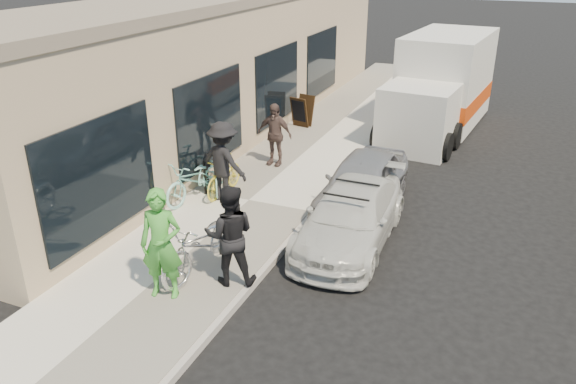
% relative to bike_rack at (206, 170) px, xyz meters
% --- Properties ---
extents(ground, '(120.00, 120.00, 0.00)m').
position_rel_bike_rack_xyz_m(ground, '(3.19, -3.15, -0.65)').
color(ground, black).
rests_on(ground, ground).
extents(sidewalk, '(3.00, 34.00, 0.15)m').
position_rel_bike_rack_xyz_m(sidewalk, '(1.19, -0.15, -0.57)').
color(sidewalk, beige).
rests_on(sidewalk, ground).
extents(curb, '(0.12, 34.00, 0.13)m').
position_rel_bike_rack_xyz_m(curb, '(2.74, -0.15, -0.58)').
color(curb, '#A19A93').
rests_on(curb, ground).
extents(storefront, '(3.60, 20.00, 4.22)m').
position_rel_bike_rack_xyz_m(storefront, '(-2.05, 4.83, 1.48)').
color(storefront, tan).
rests_on(storefront, ground).
extents(bike_rack, '(0.28, 0.54, 0.82)m').
position_rel_bike_rack_xyz_m(bike_rack, '(0.00, 0.00, 0.00)').
color(bike_rack, black).
rests_on(bike_rack, sidewalk).
extents(sandwich_board, '(0.71, 0.71, 0.96)m').
position_rel_bike_rack_xyz_m(sandwich_board, '(0.21, 5.63, -0.00)').
color(sandwich_board, '#321F0E').
rests_on(sandwich_board, sidewalk).
extents(sedan_white, '(1.68, 3.97, 1.18)m').
position_rel_bike_rack_xyz_m(sedan_white, '(3.83, -0.89, -0.07)').
color(sedan_white, silver).
rests_on(sedan_white, ground).
extents(sedan_silver, '(1.58, 3.69, 1.24)m').
position_rel_bike_rack_xyz_m(sedan_silver, '(3.59, 0.78, -0.02)').
color(sedan_silver, '#959499').
rests_on(sedan_silver, ground).
extents(moving_truck, '(2.81, 6.19, 2.95)m').
position_rel_bike_rack_xyz_m(moving_truck, '(4.17, 7.60, 0.66)').
color(moving_truck, silver).
rests_on(moving_truck, ground).
extents(tandem_bike, '(1.11, 2.21, 1.11)m').
position_rel_bike_rack_xyz_m(tandem_bike, '(1.87, -3.19, 0.06)').
color(tandem_bike, silver).
rests_on(tandem_bike, sidewalk).
extents(woman_rider, '(0.79, 0.62, 1.89)m').
position_rel_bike_rack_xyz_m(woman_rider, '(1.61, -4.07, 0.45)').
color(woman_rider, green).
rests_on(woman_rider, sidewalk).
extents(man_standing, '(1.06, 0.96, 1.79)m').
position_rel_bike_rack_xyz_m(man_standing, '(2.43, -3.29, 0.40)').
color(man_standing, black).
rests_on(man_standing, sidewalk).
extents(cruiser_bike_a, '(1.13, 1.58, 0.94)m').
position_rel_bike_rack_xyz_m(cruiser_bike_a, '(0.25, 0.07, -0.03)').
color(cruiser_bike_a, '#9CE9E1').
rests_on(cruiser_bike_a, sidewalk).
extents(cruiser_bike_b, '(0.94, 1.93, 0.97)m').
position_rel_bike_rack_xyz_m(cruiser_bike_b, '(0.05, -0.59, -0.01)').
color(cruiser_bike_b, '#9CE9E1').
rests_on(cruiser_bike_b, sidewalk).
extents(cruiser_bike_c, '(0.45, 1.53, 0.91)m').
position_rel_bike_rack_xyz_m(cruiser_bike_c, '(0.51, -0.05, -0.04)').
color(cruiser_bike_c, gold).
rests_on(cruiser_bike_c, sidewalk).
extents(bystander_a, '(1.31, 0.93, 1.83)m').
position_rel_bike_rack_xyz_m(bystander_a, '(0.68, -0.34, 0.42)').
color(bystander_a, black).
rests_on(bystander_a, sidewalk).
extents(bystander_b, '(0.98, 0.45, 1.65)m').
position_rel_bike_rack_xyz_m(bystander_b, '(0.80, 2.17, 0.33)').
color(bystander_b, '#4F3C38').
rests_on(bystander_b, sidewalk).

